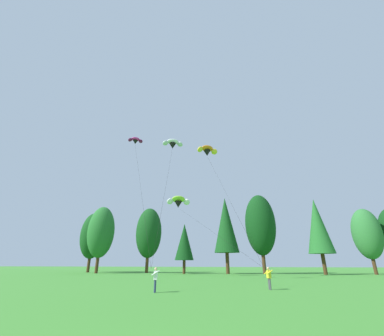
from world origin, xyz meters
TOP-DOWN VIEW (x-y plane):
  - treeline_tree_a at (-29.90, 49.20)m, footprint 5.22×5.22m
  - treeline_tree_b at (-25.64, 45.10)m, footprint 5.35×5.35m
  - treeline_tree_c at (-16.30, 48.11)m, footprint 5.34×5.34m
  - treeline_tree_d at (-8.03, 45.57)m, footprint 3.63×3.63m
  - treeline_tree_e at (0.11, 46.84)m, footprint 4.79×4.79m
  - treeline_tree_f at (6.87, 47.56)m, footprint 5.84×5.84m
  - treeline_tree_g at (17.05, 46.24)m, footprint 4.55×4.55m
  - treeline_tree_h at (25.94, 48.18)m, footprint 4.93×4.93m
  - kite_flyer_near at (-3.93, 14.84)m, footprint 0.61×0.64m
  - kite_flyer_mid at (4.49, 18.24)m, footprint 0.69×0.71m
  - parafoil_kite_high_magenta at (-11.26, 25.76)m, footprint 8.05×11.76m
  - parafoil_kite_mid_lime_white at (-7.08, 35.53)m, footprint 13.19×18.65m
  - parafoil_kite_far_white at (-5.92, 26.26)m, footprint 3.09×12.35m
  - parafoil_kite_low_orange at (-1.88, 33.75)m, footprint 7.81×17.01m

SIDE VIEW (x-z plane):
  - kite_flyer_near at x=-3.93m, z-range 0.15..1.84m
  - kite_flyer_mid at x=4.49m, z-range 0.15..1.84m
  - treeline_tree_d at x=-8.03m, z-range 1.17..10.41m
  - treeline_tree_h at x=25.94m, z-range 1.22..12.83m
  - treeline_tree_a at x=-29.90m, z-range 1.33..13.98m
  - treeline_tree_c at x=-16.30m, z-range 1.38..14.51m
  - treeline_tree_b at x=-25.64m, z-range 1.39..14.55m
  - treeline_tree_g at x=17.05m, z-range 1.70..15.12m
  - treeline_tree_f at x=6.87m, z-range 1.58..16.53m
  - treeline_tree_e at x=0.11m, z-range 1.84..16.34m
  - parafoil_kite_mid_lime_white at x=-7.08m, z-range 6.01..16.92m
  - parafoil_kite_far_white at x=-5.92m, z-range 9.20..25.88m
  - parafoil_kite_high_magenta at x=-11.26m, z-range 9.66..26.81m
  - parafoil_kite_low_orange at x=-1.88m, z-range 10.09..29.00m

